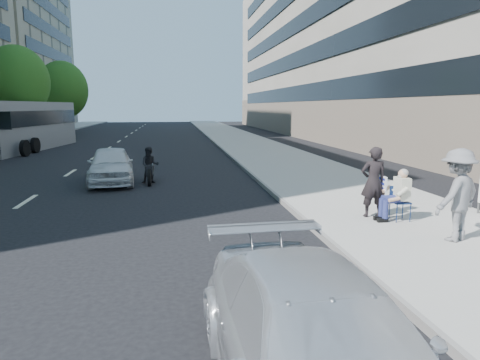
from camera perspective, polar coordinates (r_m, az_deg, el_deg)
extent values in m
plane|color=black|center=(7.04, 7.31, -15.26)|extent=(160.00, 160.00, 0.00)
cube|color=#ACA9A1|center=(26.92, 3.73, 3.57)|extent=(5.00, 120.00, 0.15)
cube|color=gray|center=(43.09, 18.20, 18.68)|extent=(14.00, 70.00, 20.00)
cylinder|color=#382616|center=(38.05, -27.19, 6.46)|extent=(0.30, 0.30, 2.97)
ellipsoid|color=#1E5115|center=(38.07, -27.60, 11.58)|extent=(4.80, 4.80, 5.52)
cylinder|color=#382616|center=(51.53, -22.33, 7.20)|extent=(0.30, 0.30, 2.62)
ellipsoid|color=#1E5115|center=(51.54, -22.59, 11.05)|extent=(5.40, 5.40, 6.21)
cylinder|color=navy|center=(11.22, 20.17, -4.23)|extent=(0.02, 0.02, 0.45)
cylinder|color=navy|center=(11.39, 21.76, -4.11)|extent=(0.02, 0.02, 0.45)
cylinder|color=navy|center=(11.52, 19.31, -3.81)|extent=(0.02, 0.02, 0.45)
cylinder|color=navy|center=(11.69, 20.87, -3.71)|extent=(0.02, 0.02, 0.45)
cube|color=navy|center=(11.40, 20.60, -2.79)|extent=(0.40, 0.40, 0.03)
cube|color=navy|center=(11.53, 20.19, -1.70)|extent=(0.40, 0.02, 0.40)
cylinder|color=navy|center=(11.19, 19.89, -2.53)|extent=(0.44, 0.17, 0.17)
cylinder|color=navy|center=(11.14, 18.83, -3.74)|extent=(0.14, 0.14, 0.46)
cube|color=black|center=(11.18, 18.48, -5.10)|extent=(0.26, 0.11, 0.10)
cylinder|color=navy|center=(11.37, 19.41, -2.32)|extent=(0.44, 0.17, 0.17)
cylinder|color=navy|center=(11.31, 18.36, -3.51)|extent=(0.14, 0.14, 0.46)
cube|color=black|center=(11.35, 18.02, -4.86)|extent=(0.26, 0.11, 0.10)
cube|color=beige|center=(11.35, 20.79, -1.08)|extent=(0.26, 0.42, 0.56)
sphere|color=tan|center=(11.29, 20.90, 0.76)|extent=(0.23, 0.23, 0.23)
ellipsoid|color=gray|center=(11.29, 21.00, 0.91)|extent=(0.22, 0.24, 0.19)
ellipsoid|color=gray|center=(11.26, 20.53, 0.40)|extent=(0.10, 0.14, 0.13)
cylinder|color=beige|center=(11.09, 20.85, -1.49)|extent=(0.30, 0.10, 0.25)
cylinder|color=tan|center=(11.03, 19.89, -2.44)|extent=(0.29, 0.09, 0.14)
cylinder|color=beige|center=(11.53, 19.86, -0.76)|extent=(0.26, 0.20, 0.32)
cylinder|color=tan|center=(11.61, 18.94, -1.14)|extent=(0.30, 0.21, 0.18)
cube|color=white|center=(11.69, 18.33, -0.39)|extent=(0.03, 0.55, 0.40)
imported|color=slate|center=(10.09, 26.99, -1.80)|extent=(1.46, 1.19, 1.97)
imported|color=black|center=(11.48, 17.34, -0.26)|extent=(0.70, 0.49, 1.82)
imported|color=silver|center=(4.44, 10.64, -21.45)|extent=(2.09, 4.77, 1.37)
imported|color=silver|center=(17.56, -16.83, 1.95)|extent=(2.11, 4.32, 1.42)
cylinder|color=black|center=(16.52, -11.98, 0.32)|extent=(0.13, 0.64, 0.64)
cylinder|color=black|center=(17.90, -11.75, 1.04)|extent=(0.13, 0.64, 0.64)
cube|color=black|center=(17.18, -11.89, 1.45)|extent=(0.27, 1.20, 0.35)
imported|color=black|center=(17.06, -11.92, 1.95)|extent=(0.70, 0.55, 1.42)
cube|color=slate|center=(33.44, -26.61, 6.48)|extent=(3.97, 12.22, 3.30)
cube|color=black|center=(33.82, -28.75, 7.27)|extent=(1.49, 11.42, 1.00)
cube|color=black|center=(33.06, -24.57, 7.55)|extent=(1.49, 11.42, 1.00)
cylinder|color=black|center=(28.85, -26.75, 3.81)|extent=(0.37, 1.02, 1.00)
cylinder|color=black|center=(30.75, -25.62, 4.20)|extent=(0.37, 1.02, 1.00)
cylinder|color=black|center=(37.21, -26.70, 4.92)|extent=(0.37, 1.02, 1.00)
cylinder|color=black|center=(36.52, -22.95, 5.12)|extent=(0.37, 1.02, 1.00)
cylinder|color=black|center=(38.63, -26.03, 5.11)|extent=(0.37, 1.02, 1.00)
cylinder|color=black|center=(37.97, -22.41, 5.30)|extent=(0.37, 1.02, 1.00)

